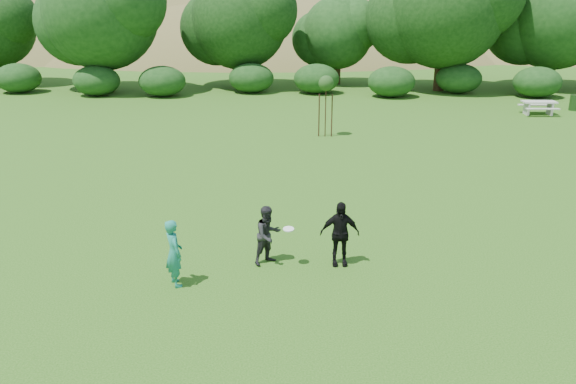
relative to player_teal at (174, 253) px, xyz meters
The scene contains 10 objects.
ground 2.65m from the player_teal, ahead, with size 120.00×120.00×0.00m, color #19470C.
player_teal is the anchor object (origin of this frame).
player_grey 2.37m from the player_teal, 29.43° to the left, with size 0.73×0.57×1.49m, color #242426.
player_black 3.97m from the player_teal, 16.43° to the left, with size 0.96×0.40×1.64m, color black.
trash_can_near 28.33m from the player_teal, 48.64° to the left, with size 0.60×0.60×0.90m, color #1C3C16.
frisbee 2.76m from the player_teal, 21.19° to the left, with size 0.27×0.27×0.05m.
sapling 15.15m from the player_teal, 74.61° to the left, with size 0.70×0.70×2.85m.
picnic_table 25.62m from the player_teal, 51.07° to the left, with size 1.80×1.48×0.76m.
hillside 70.01m from the player_teal, 88.38° to the left, with size 150.00×72.00×52.00m.
tree_row 29.89m from the player_teal, 78.84° to the left, with size 53.92×10.38×9.62m.
Camera 1 is at (0.34, -11.80, 6.29)m, focal length 35.00 mm.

